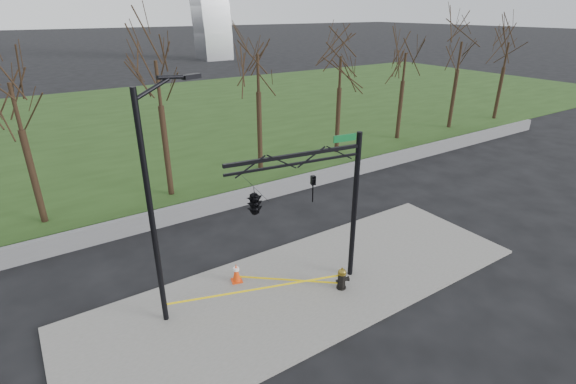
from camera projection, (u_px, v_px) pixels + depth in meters
ground at (307, 286)px, 16.45m from camera, size 500.00×500.00×0.00m
sidewalk at (307, 285)px, 16.43m from camera, size 18.00×6.00×0.10m
grass_strip at (120, 124)px, 39.39m from camera, size 120.00×40.00×0.06m
guardrail at (219, 203)px, 22.39m from camera, size 60.00×0.30×0.90m
tree_row at (263, 110)px, 26.57m from camera, size 56.15×4.00×8.10m
fire_hydrant at (342, 279)px, 16.03m from camera, size 0.57×0.38×0.91m
traffic_cone at (236, 272)px, 16.44m from camera, size 0.50×0.50×0.80m
street_light at (155, 195)px, 12.92m from camera, size 2.33×0.87×8.21m
traffic_signal_mast at (276, 196)px, 14.18m from camera, size 5.06×2.53×6.00m
caution_tape at (270, 285)px, 15.60m from camera, size 6.19×2.61×0.46m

